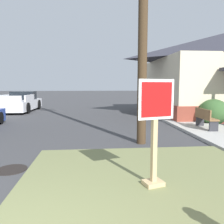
# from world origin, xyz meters

# --- Properties ---
(grass_corner_patch) EXTENTS (5.20, 5.56, 0.08)m
(grass_corner_patch) POSITION_xyz_m (2.28, 1.67, 0.04)
(grass_corner_patch) COLOR olive
(grass_corner_patch) RESTS_ON ground
(stop_sign) EXTENTS (0.70, 0.37, 1.98)m
(stop_sign) POSITION_xyz_m (2.27, 1.90, 1.03)
(stop_sign) COLOR tan
(stop_sign) RESTS_ON grass_corner_patch
(manhole_cover) EXTENTS (0.70, 0.70, 0.02)m
(manhole_cover) POSITION_xyz_m (-0.75, 3.17, 0.01)
(manhole_cover) COLOR black
(manhole_cover) RESTS_ON ground
(pickup_truck_white) EXTENTS (2.15, 5.05, 1.48)m
(pickup_truck_white) POSITION_xyz_m (-4.20, 15.63, 0.62)
(pickup_truck_white) COLOR silver
(pickup_truck_white) RESTS_ON ground
(street_bench) EXTENTS (0.46, 1.44, 0.85)m
(street_bench) POSITION_xyz_m (5.94, 7.07, 0.58)
(street_bench) COLOR brown
(street_bench) RESTS_ON sidewalk_strip
(corner_house) EXTENTS (9.63, 9.37, 5.40)m
(corner_house) POSITION_xyz_m (9.97, 12.71, 2.77)
(corner_house) COLOR brown
(corner_house) RESTS_ON ground
(shrub_near_porch) EXTENTS (1.42, 1.42, 1.28)m
(shrub_near_porch) POSITION_xyz_m (7.14, 8.57, 0.64)
(shrub_near_porch) COLOR #35592C
(shrub_near_porch) RESTS_ON ground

